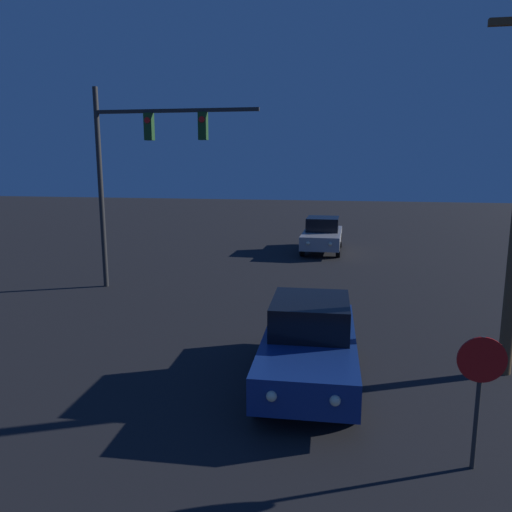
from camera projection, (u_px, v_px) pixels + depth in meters
name	position (u px, v px, depth m)	size (l,w,h in m)	color
car_near	(309.00, 342.00, 10.27)	(2.02, 4.72, 1.71)	navy
car_far	(322.00, 235.00, 25.14)	(1.95, 4.69, 1.71)	#99999E
traffic_signal_mast	(137.00, 156.00, 17.13)	(5.77, 0.30, 7.00)	#2D2D2D
stop_sign	(480.00, 379.00, 7.18)	(0.69, 0.07, 2.07)	#2D2D2D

